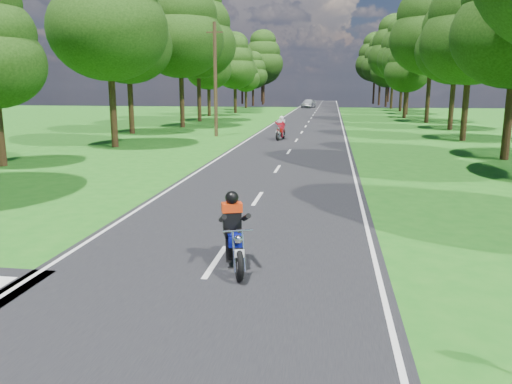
# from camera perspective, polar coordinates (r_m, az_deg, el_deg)

# --- Properties ---
(ground) EXTENTS (160.00, 160.00, 0.00)m
(ground) POSITION_cam_1_polar(r_m,az_deg,el_deg) (8.78, -7.65, -12.39)
(ground) COLOR #1A6016
(ground) RESTS_ON ground
(main_road) EXTENTS (7.00, 140.00, 0.02)m
(main_road) POSITION_cam_1_polar(r_m,az_deg,el_deg) (57.82, 6.33, 8.39)
(main_road) COLOR black
(main_road) RESTS_ON ground
(road_markings) EXTENTS (7.40, 140.00, 0.01)m
(road_markings) POSITION_cam_1_polar(r_m,az_deg,el_deg) (55.95, 6.10, 8.29)
(road_markings) COLOR silver
(road_markings) RESTS_ON main_road
(treeline) EXTENTS (40.00, 115.35, 14.78)m
(treeline) POSITION_cam_1_polar(r_m,az_deg,el_deg) (67.89, 8.11, 15.84)
(treeline) COLOR black
(treeline) RESTS_ON ground
(telegraph_pole) EXTENTS (1.20, 0.26, 8.00)m
(telegraph_pole) POSITION_cam_1_polar(r_m,az_deg,el_deg) (36.62, -4.67, 12.71)
(telegraph_pole) COLOR #382616
(telegraph_pole) RESTS_ON ground
(rider_near_blue) EXTENTS (1.17, 1.94, 1.53)m
(rider_near_blue) POSITION_cam_1_polar(r_m,az_deg,el_deg) (10.01, -2.59, -4.38)
(rider_near_blue) COLOR #0D1594
(rider_near_blue) RESTS_ON main_road
(rider_far_red) EXTENTS (0.92, 2.00, 1.61)m
(rider_far_red) POSITION_cam_1_polar(r_m,az_deg,el_deg) (34.26, 2.84, 7.35)
(rider_far_red) COLOR #A9180D
(rider_far_red) RESTS_ON main_road
(distant_car) EXTENTS (2.67, 4.73, 1.52)m
(distant_car) POSITION_cam_1_polar(r_m,az_deg,el_deg) (85.12, 6.04, 10.06)
(distant_car) COLOR silver
(distant_car) RESTS_ON main_road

